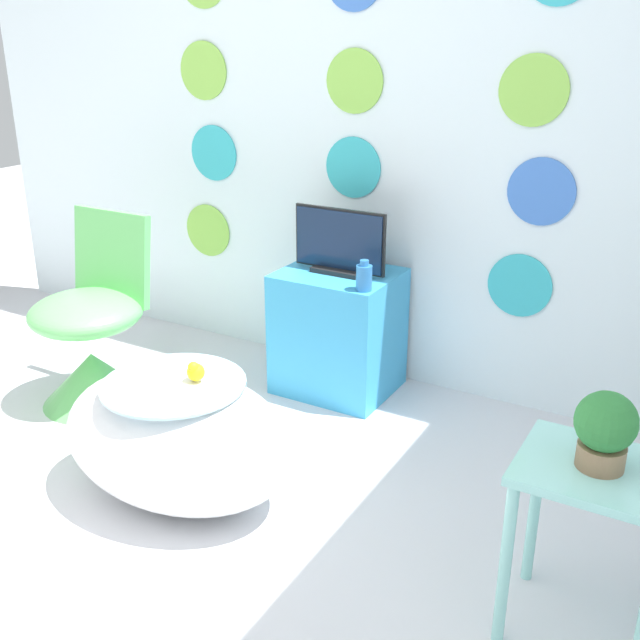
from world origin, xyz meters
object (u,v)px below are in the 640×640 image
Objects in this scene: bathtub at (178,437)px; chair at (92,343)px; tv at (339,245)px; potted_plant_left at (605,429)px; vase at (364,277)px.

bathtub is 0.86m from chair.
bathtub is 1.07× the size of chair.
chair is 1.92× the size of tv.
potted_plant_left reaches higher than bathtub.
potted_plant_left is at bearing -37.48° from tv.
vase reaches higher than bathtub.
potted_plant_left is at bearing 1.45° from bathtub.
tv reaches higher than potted_plant_left.
potted_plant_left is (1.26, -0.97, -0.05)m from tv.
bathtub is at bearing -25.30° from chair.
chair is at bearing 171.06° from potted_plant_left.
potted_plant_left is at bearing -8.94° from chair.
chair is 2.18m from potted_plant_left.
chair is 1.21m from vase.
bathtub is 2.05× the size of tv.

